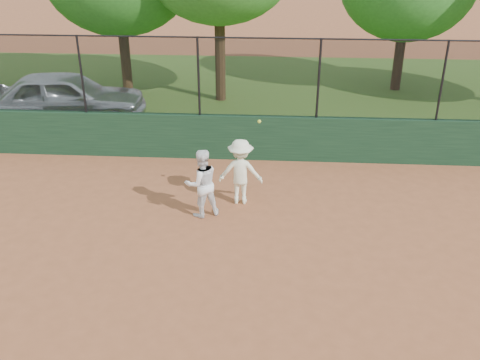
{
  "coord_description": "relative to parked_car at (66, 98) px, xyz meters",
  "views": [
    {
      "loc": [
        1.43,
        -7.09,
        5.71
      ],
      "look_at": [
        0.8,
        2.2,
        1.2
      ],
      "focal_mm": 40.0,
      "sensor_mm": 36.0,
      "label": 1
    }
  ],
  "objects": [
    {
      "name": "ground",
      "position": [
        4.98,
        -8.41,
        -0.82
      ],
      "size": [
        80.0,
        80.0,
        0.0
      ],
      "primitive_type": "plane",
      "color": "#9A5331",
      "rests_on": "ground"
    },
    {
      "name": "back_wall",
      "position": [
        4.98,
        -2.41,
        -0.22
      ],
      "size": [
        26.0,
        0.2,
        1.2
      ],
      "primitive_type": "cube",
      "color": "#1A3921",
      "rests_on": "ground"
    },
    {
      "name": "grass_strip",
      "position": [
        4.98,
        3.59,
        -0.82
      ],
      "size": [
        36.0,
        12.0,
        0.01
      ],
      "primitive_type": "cube",
      "color": "#33541A",
      "rests_on": "ground"
    },
    {
      "name": "parked_car",
      "position": [
        0.0,
        0.0,
        0.0
      ],
      "size": [
        5.04,
        2.6,
        1.64
      ],
      "primitive_type": "imported",
      "rotation": [
        0.0,
        0.0,
        1.71
      ],
      "color": "#AFB4B9",
      "rests_on": "ground"
    },
    {
      "name": "player_second",
      "position": [
        4.93,
        -5.5,
        -0.07
      ],
      "size": [
        0.91,
        0.83,
        1.51
      ],
      "primitive_type": "imported",
      "rotation": [
        0.0,
        0.0,
        3.6
      ],
      "color": "white",
      "rests_on": "ground"
    },
    {
      "name": "player_main",
      "position": [
        5.71,
        -4.88,
        -0.07
      ],
      "size": [
        0.98,
        0.62,
        2.07
      ],
      "color": "white",
      "rests_on": "ground"
    },
    {
      "name": "fence_assembly",
      "position": [
        4.96,
        -2.41,
        1.41
      ],
      "size": [
        26.0,
        0.06,
        2.0
      ],
      "color": "black",
      "rests_on": "back_wall"
    }
  ]
}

